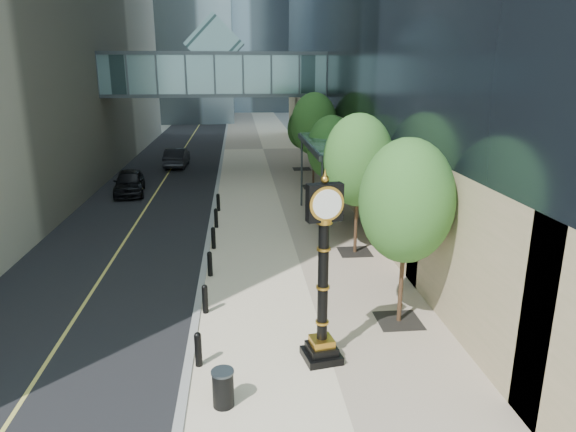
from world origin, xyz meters
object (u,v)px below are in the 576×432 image
Objects in this scene: street_clock at (323,284)px; car_far at (177,157)px; pedestrian at (338,207)px; trash_bin at (223,389)px; car_near at (129,182)px.

street_clock is 1.13× the size of car_far.
pedestrian is at bearing 122.35° from car_far.
car_near is (-6.64, 22.70, 0.29)m from trash_bin.
pedestrian is 14.58m from car_near.
trash_bin is 0.20× the size of car_near.
street_clock is 5.90× the size of trash_bin.
street_clock reaches higher than car_far.
trash_bin is 0.55× the size of pedestrian.
car_near is at bearing 106.31° from trash_bin.
pedestrian is 20.11m from car_far.
street_clock is 22.93m from car_near.
pedestrian is at bearing -39.72° from car_near.
street_clock is at bearing 105.03° from car_far.
trash_bin is at bearing -81.25° from car_near.
street_clock reaches higher than car_near.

